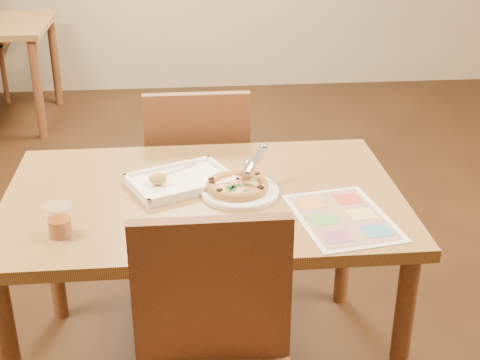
{
  "coord_description": "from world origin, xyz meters",
  "views": [
    {
      "loc": [
        -0.06,
        -1.97,
        1.7
      ],
      "look_at": [
        0.12,
        -0.01,
        0.77
      ],
      "focal_mm": 50.0,
      "sensor_mm": 36.0,
      "label": 1
    }
  ],
  "objects": [
    {
      "name": "chair_near",
      "position": [
        0.0,
        -0.6,
        0.57
      ],
      "size": [
        0.42,
        0.42,
        0.47
      ],
      "color": "brown",
      "rests_on": "ground"
    },
    {
      "name": "menu",
      "position": [
        0.42,
        -0.21,
        0.72
      ],
      "size": [
        0.33,
        0.42,
        0.0
      ],
      "primitive_type": "cube",
      "rotation": [
        0.0,
        0.0,
        0.17
      ],
      "color": "silver",
      "rests_on": "dining_table"
    },
    {
      "name": "pizza_cutter",
      "position": [
        0.17,
        0.02,
        0.81
      ],
      "size": [
        0.1,
        0.15,
        0.1
      ],
      "rotation": [
        0.0,
        0.0,
        1.02
      ],
      "color": "silver",
      "rests_on": "pizza"
    },
    {
      "name": "dining_table",
      "position": [
        0.0,
        0.0,
        0.63
      ],
      "size": [
        1.3,
        0.85,
        0.72
      ],
      "color": "olive",
      "rests_on": "ground"
    },
    {
      "name": "plate",
      "position": [
        0.12,
        -0.01,
        0.73
      ],
      "size": [
        0.27,
        0.27,
        0.01
      ],
      "primitive_type": "cylinder",
      "rotation": [
        0.0,
        0.0,
        -0.06
      ],
      "color": "white",
      "rests_on": "dining_table"
    },
    {
      "name": "glass_tumbler",
      "position": [
        -0.42,
        -0.24,
        0.76
      ],
      "size": [
        0.08,
        0.08,
        0.1
      ],
      "rotation": [
        0.0,
        0.0,
        -0.28
      ],
      "color": "#783509",
      "rests_on": "dining_table"
    },
    {
      "name": "appetizer_tray",
      "position": [
        -0.08,
        0.07,
        0.73
      ],
      "size": [
        0.39,
        0.34,
        0.06
      ],
      "rotation": [
        0.0,
        0.0,
        0.42
      ],
      "color": "white",
      "rests_on": "dining_table"
    },
    {
      "name": "chair_far",
      "position": [
        -0.0,
        0.6,
        0.57
      ],
      "size": [
        0.42,
        0.42,
        0.47
      ],
      "rotation": [
        0.0,
        0.0,
        3.14
      ],
      "color": "brown",
      "rests_on": "ground"
    },
    {
      "name": "pizza",
      "position": [
        0.11,
        -0.0,
        0.74
      ],
      "size": [
        0.21,
        0.21,
        0.03
      ],
      "rotation": [
        0.0,
        0.0,
        -0.33
      ],
      "color": "#BF8C41",
      "rests_on": "plate"
    }
  ]
}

